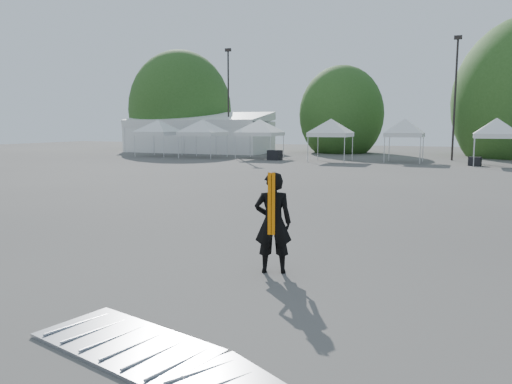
% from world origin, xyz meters
% --- Properties ---
extents(ground, '(120.00, 120.00, 0.00)m').
position_xyz_m(ground, '(0.00, 0.00, 0.00)').
color(ground, '#474442').
rests_on(ground, ground).
extents(marquee, '(15.00, 6.25, 4.23)m').
position_xyz_m(marquee, '(-22.00, 35.00, 1.97)').
color(marquee, white).
rests_on(marquee, ground).
extents(light_pole_west, '(0.60, 0.25, 10.30)m').
position_xyz_m(light_pole_west, '(-18.00, 34.00, 5.77)').
color(light_pole_west, black).
rests_on(light_pole_west, ground).
extents(light_pole_east, '(0.60, 0.25, 9.80)m').
position_xyz_m(light_pole_east, '(3.00, 32.00, 5.52)').
color(light_pole_east, black).
rests_on(light_pole_east, ground).
extents(tree_far_w, '(4.80, 4.80, 7.30)m').
position_xyz_m(tree_far_w, '(-26.00, 38.00, 4.54)').
color(tree_far_w, '#382314').
rests_on(tree_far_w, ground).
extents(tree_mid_w, '(4.16, 4.16, 6.33)m').
position_xyz_m(tree_mid_w, '(-8.00, 40.00, 3.93)').
color(tree_mid_w, '#382314').
rests_on(tree_mid_w, ground).
extents(tent_a, '(4.63, 4.63, 3.88)m').
position_xyz_m(tent_a, '(-22.09, 27.67, 3.06)').
color(tent_a, silver).
rests_on(tent_a, ground).
extents(tent_b, '(4.73, 4.73, 3.88)m').
position_xyz_m(tent_b, '(-17.31, 27.41, 3.06)').
color(tent_b, silver).
rests_on(tent_b, ground).
extents(tent_c, '(4.73, 4.73, 3.88)m').
position_xyz_m(tent_c, '(-12.21, 28.14, 3.06)').
color(tent_c, silver).
rests_on(tent_c, ground).
extents(tent_d, '(4.32, 4.32, 3.88)m').
position_xyz_m(tent_d, '(-5.82, 27.21, 3.06)').
color(tent_d, silver).
rests_on(tent_d, ground).
extents(tent_e, '(3.95, 3.95, 3.88)m').
position_xyz_m(tent_e, '(-0.38, 28.51, 3.06)').
color(tent_e, silver).
rests_on(tent_e, ground).
extents(tent_f, '(4.10, 4.10, 3.88)m').
position_xyz_m(tent_f, '(5.88, 27.22, 3.06)').
color(tent_f, silver).
rests_on(tent_f, ground).
extents(man, '(0.83, 0.68, 1.95)m').
position_xyz_m(man, '(0.66, -2.56, 0.98)').
color(man, black).
rests_on(man, ground).
extents(barrier_left, '(2.64, 1.76, 0.08)m').
position_xyz_m(barrier_left, '(0.06, -6.31, 0.04)').
color(barrier_left, '#A7AAAF').
rests_on(barrier_left, ground).
extents(crate_west, '(1.17, 0.99, 0.80)m').
position_xyz_m(crate_west, '(-10.36, 26.84, 0.40)').
color(crate_west, black).
rests_on(crate_west, ground).
extents(crate_mid, '(0.90, 0.76, 0.62)m').
position_xyz_m(crate_mid, '(4.63, 26.82, 0.31)').
color(crate_mid, black).
rests_on(crate_mid, ground).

